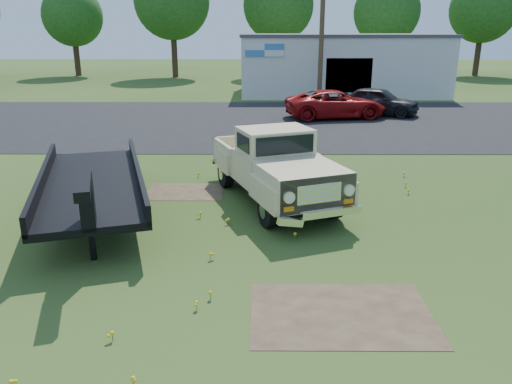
% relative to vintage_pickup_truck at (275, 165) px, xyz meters
% --- Properties ---
extents(ground, '(140.00, 140.00, 0.00)m').
position_rel_vintage_pickup_truck_xyz_m(ground, '(-0.56, -2.74, -1.01)').
color(ground, '#2A4416').
rests_on(ground, ground).
extents(asphalt_lot, '(90.00, 14.00, 0.02)m').
position_rel_vintage_pickup_truck_xyz_m(asphalt_lot, '(-0.56, 12.26, -1.01)').
color(asphalt_lot, black).
rests_on(asphalt_lot, ground).
extents(dirt_patch_a, '(3.00, 2.00, 0.01)m').
position_rel_vintage_pickup_truck_xyz_m(dirt_patch_a, '(0.94, -5.74, -1.01)').
color(dirt_patch_a, '#4B3828').
rests_on(dirt_patch_a, ground).
extents(dirt_patch_b, '(2.20, 1.60, 0.01)m').
position_rel_vintage_pickup_truck_xyz_m(dirt_patch_b, '(-2.56, 0.76, -1.01)').
color(dirt_patch_b, '#4B3828').
rests_on(dirt_patch_b, ground).
extents(commercial_building, '(14.20, 8.20, 4.15)m').
position_rel_vintage_pickup_truck_xyz_m(commercial_building, '(5.44, 24.26, 1.09)').
color(commercial_building, silver).
rests_on(commercial_building, ground).
extents(utility_pole_mid, '(1.60, 0.30, 9.00)m').
position_rel_vintage_pickup_truck_xyz_m(utility_pole_mid, '(3.44, 19.26, 3.59)').
color(utility_pole_mid, '#453420').
rests_on(utility_pole_mid, ground).
extents(treeline_b, '(5.76, 5.76, 8.57)m').
position_rel_vintage_pickup_truck_xyz_m(treeline_b, '(-18.56, 38.26, 4.65)').
color(treeline_b, '#372719').
rests_on(treeline_b, ground).
extents(treeline_c, '(7.04, 7.04, 10.47)m').
position_rel_vintage_pickup_truck_xyz_m(treeline_c, '(-8.56, 36.76, 5.92)').
color(treeline_c, '#372719').
rests_on(treeline_c, ground).
extents(treeline_d, '(6.72, 6.72, 10.00)m').
position_rel_vintage_pickup_truck_xyz_m(treeline_d, '(1.44, 37.76, 5.61)').
color(treeline_d, '#372719').
rests_on(treeline_d, ground).
extents(treeline_e, '(6.08, 6.08, 9.04)m').
position_rel_vintage_pickup_truck_xyz_m(treeline_e, '(11.44, 36.26, 4.97)').
color(treeline_e, '#372719').
rests_on(treeline_e, ground).
extents(treeline_f, '(6.40, 6.40, 9.52)m').
position_rel_vintage_pickup_truck_xyz_m(treeline_f, '(21.44, 38.76, 5.29)').
color(treeline_f, '#372719').
rests_on(treeline_f, ground).
extents(vintage_pickup_truck, '(4.01, 5.98, 2.02)m').
position_rel_vintage_pickup_truck_xyz_m(vintage_pickup_truck, '(0.00, 0.00, 0.00)').
color(vintage_pickup_truck, '#D1BC8C').
rests_on(vintage_pickup_truck, ground).
extents(flatbed_trailer, '(4.30, 7.46, 1.93)m').
position_rel_vintage_pickup_truck_xyz_m(flatbed_trailer, '(-4.57, -1.13, -0.05)').
color(flatbed_trailer, black).
rests_on(flatbed_trailer, ground).
extents(red_pickup, '(5.55, 3.27, 1.45)m').
position_rel_vintage_pickup_truck_xyz_m(red_pickup, '(3.61, 13.35, -0.29)').
color(red_pickup, maroon).
rests_on(red_pickup, ground).
extents(dark_sedan, '(4.69, 3.44, 1.49)m').
position_rel_vintage_pickup_truck_xyz_m(dark_sedan, '(6.06, 14.41, -0.27)').
color(dark_sedan, black).
rests_on(dark_sedan, ground).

